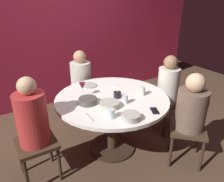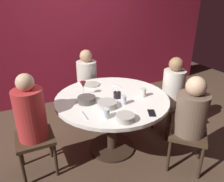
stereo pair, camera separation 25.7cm
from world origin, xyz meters
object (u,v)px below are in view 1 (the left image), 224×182
Objects in this scene: seated_diner_back at (81,78)px; dining_table at (112,108)px; seated_diner_front_right at (191,109)px; bowl_salad_center at (131,117)px; seated_diner_left at (32,120)px; cup_by_left_diner at (111,114)px; cup_near_candle at (125,99)px; candle_holder at (117,95)px; dinner_plate at (88,85)px; cup_by_right_diner at (142,91)px; cell_phone at (155,111)px; bowl_small_white at (109,104)px; seated_diner_right at (168,85)px; wine_glass at (82,87)px; bowl_serving_large at (88,101)px.

dining_table is at bearing 0.00° from seated_diner_back.
seated_diner_front_right is 6.06× the size of bowl_salad_center.
seated_diner_left reaches higher than dining_table.
bowl_salad_center is at bearing -40.46° from cup_by_left_diner.
cup_near_candle is (0.98, -0.22, 0.08)m from seated_diner_left.
candle_holder is 0.41× the size of dinner_plate.
seated_diner_back is at bearing 108.19° from cup_by_right_diner.
bowl_small_white is (-0.36, 0.33, 0.03)m from cell_phone.
seated_diner_right is (0.94, 0.00, 0.10)m from dining_table.
bowl_small_white is at bearing -173.35° from cup_by_right_diner.
wine_glass reaches higher than dining_table.
seated_diner_right is at bearing 2.78° from candle_holder.
seated_diner_front_right is at bearing -169.69° from cell_phone.
wine_glass reaches higher than cup_by_left_diner.
cup_near_candle reaches higher than dinner_plate.
candle_holder is at bearing -0.25° from seated_diner_front_right.
bowl_small_white is (0.13, -0.41, -0.10)m from wine_glass.
seated_diner_front_right reaches higher than candle_holder.
bowl_serving_large is at bearing 172.90° from candle_holder.
cup_by_left_diner is at bearing -147.99° from cup_near_candle.
bowl_serving_large reaches higher than dinner_plate.
cup_near_candle is at bearing 2.01° from seated_diner_back.
dinner_plate is 2.20× the size of cup_near_candle.
bowl_serving_large is at bearing 148.43° from cup_near_candle.
seated_diner_right reaches higher than seated_diner_back.
cup_by_right_diner is (0.30, -0.10, 0.02)m from candle_holder.
cup_near_candle is 0.32m from cup_by_right_diner.
cell_phone is at bearing 29.92° from seated_diner_front_right.
wine_glass is (-0.94, 0.85, 0.18)m from seated_diner_front_right.
candle_holder is (0.05, -0.97, 0.09)m from seated_diner_back.
seated_diner_back is (0.00, 0.92, 0.10)m from dining_table.
bowl_serving_large is (-0.23, -0.46, 0.03)m from dinner_plate.
seated_diner_right reaches higher than candle_holder.
wine_glass is 0.44m from bowl_small_white.
seated_diner_back is 11.05× the size of cup_near_candle.
cup_by_right_diner is at bearing -84.94° from cell_phone.
cell_phone is 1.36× the size of cup_near_candle.
bowl_serving_large is at bearing 179.50° from dining_table.
bowl_serving_large is at bearing 111.44° from bowl_salad_center.
cell_phone is at bearing -42.04° from bowl_small_white.
candle_holder is 0.50× the size of bowl_salad_center.
seated_diner_right is (0.94, -0.92, 0.00)m from seated_diner_back.
dinner_plate is 1.04m from cell_phone.
seated_diner_left is at bearing 177.49° from candle_holder.
seated_diner_right is at bearing 13.73° from cup_near_candle.
dinner_plate is at bearing 100.85° from cup_near_candle.
cup_by_left_diner is (0.68, -0.41, 0.07)m from seated_diner_left.
candle_holder is (-0.60, 0.61, 0.09)m from seated_diner_front_right.
dining_table is 0.94m from seated_diner_right.
bowl_serving_large is at bearing -19.23° from seated_diner_back.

